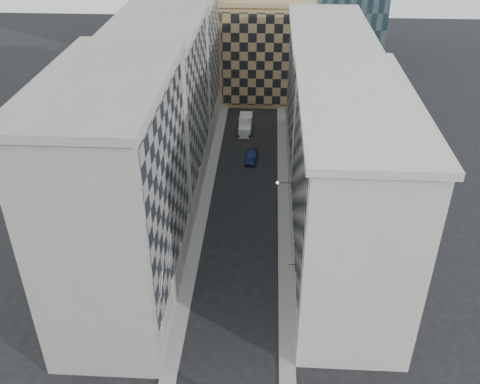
% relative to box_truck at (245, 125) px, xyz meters
% --- Properties ---
extents(ground, '(260.00, 260.00, 0.00)m').
position_rel_box_truck_xyz_m(ground, '(0.88, -50.94, -1.20)').
color(ground, black).
rests_on(ground, ground).
extents(sidewalk_west, '(1.50, 100.00, 0.15)m').
position_rel_box_truck_xyz_m(sidewalk_west, '(-4.37, -20.94, -1.13)').
color(sidewalk_west, gray).
rests_on(sidewalk_west, ground).
extents(sidewalk_east, '(1.50, 100.00, 0.15)m').
position_rel_box_truck_xyz_m(sidewalk_east, '(6.13, -20.94, -1.13)').
color(sidewalk_east, gray).
rests_on(sidewalk_east, ground).
extents(bldg_left_a, '(10.80, 22.80, 23.70)m').
position_rel_box_truck_xyz_m(bldg_left_a, '(-10.00, -39.94, 10.62)').
color(bldg_left_a, gray).
rests_on(bldg_left_a, ground).
extents(bldg_left_b, '(10.80, 22.80, 22.70)m').
position_rel_box_truck_xyz_m(bldg_left_b, '(-10.00, -17.94, 10.12)').
color(bldg_left_b, gray).
rests_on(bldg_left_b, ground).
extents(bldg_left_c, '(10.80, 22.80, 21.70)m').
position_rel_box_truck_xyz_m(bldg_left_c, '(-10.00, 4.06, 9.62)').
color(bldg_left_c, gray).
rests_on(bldg_left_c, ground).
extents(bldg_right_a, '(10.80, 26.80, 20.70)m').
position_rel_box_truck_xyz_m(bldg_right_a, '(11.76, -35.94, 9.12)').
color(bldg_right_a, beige).
rests_on(bldg_right_a, ground).
extents(bldg_right_b, '(10.80, 28.80, 19.70)m').
position_rel_box_truck_xyz_m(bldg_right_b, '(11.77, -8.94, 8.65)').
color(bldg_right_b, beige).
rests_on(bldg_right_b, ground).
extents(tan_block, '(16.80, 14.80, 18.80)m').
position_rel_box_truck_xyz_m(tan_block, '(2.88, 16.96, 8.23)').
color(tan_block, tan).
rests_on(tan_block, ground).
extents(flagpoles_left, '(0.10, 6.33, 2.33)m').
position_rel_box_truck_xyz_m(flagpoles_left, '(-5.02, -44.94, 6.80)').
color(flagpoles_left, gray).
rests_on(flagpoles_left, ground).
extents(bracket_lamp, '(1.98, 0.36, 0.36)m').
position_rel_box_truck_xyz_m(bracket_lamp, '(5.26, -26.94, 5.00)').
color(bracket_lamp, black).
rests_on(bracket_lamp, ground).
extents(box_truck, '(2.21, 5.09, 2.76)m').
position_rel_box_truck_xyz_m(box_truck, '(0.00, 0.00, 0.00)').
color(box_truck, silver).
rests_on(box_truck, ground).
extents(dark_car, '(1.84, 4.58, 1.48)m').
position_rel_box_truck_xyz_m(dark_car, '(1.39, -10.12, -0.46)').
color(dark_car, '#0F1939').
rests_on(dark_car, ground).
extents(shop_sign, '(1.06, 0.68, 0.76)m').
position_rel_box_truck_xyz_m(shop_sign, '(5.97, -39.67, 2.64)').
color(shop_sign, black).
rests_on(shop_sign, ground).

